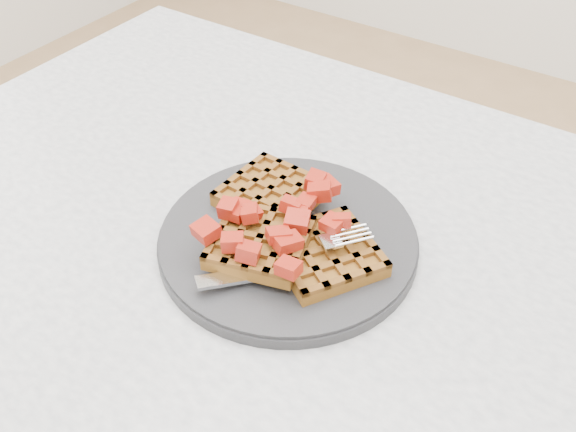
# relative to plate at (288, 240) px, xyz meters

# --- Properties ---
(table) EXTENTS (1.20, 0.80, 0.75)m
(table) POSITION_rel_plate_xyz_m (0.09, -0.03, -0.12)
(table) COLOR silver
(table) RESTS_ON ground
(plate) EXTENTS (0.26, 0.26, 0.02)m
(plate) POSITION_rel_plate_xyz_m (0.00, 0.00, 0.00)
(plate) COLOR #242426
(plate) RESTS_ON table
(waffles) EXTENTS (0.21, 0.18, 0.03)m
(waffles) POSITION_rel_plate_xyz_m (0.00, -0.00, 0.02)
(waffles) COLOR brown
(waffles) RESTS_ON plate
(strawberry_pile) EXTENTS (0.15, 0.15, 0.02)m
(strawberry_pile) POSITION_rel_plate_xyz_m (0.00, 0.00, 0.05)
(strawberry_pile) COLOR #870900
(strawberry_pile) RESTS_ON waffles
(fork) EXTENTS (0.13, 0.16, 0.02)m
(fork) POSITION_rel_plate_xyz_m (0.04, -0.04, 0.02)
(fork) COLOR silver
(fork) RESTS_ON plate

